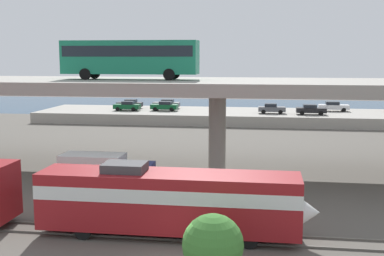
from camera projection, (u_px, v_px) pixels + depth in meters
rail_strip_near at (188, 240)px, 27.70m from camera, size 110.00×0.12×0.12m
rail_strip_far at (192, 231)px, 29.18m from camera, size 110.00×0.12×0.12m
train_locomotive at (181, 199)px, 28.21m from camera, size 15.81×3.04×4.18m
highway_overpass at (218, 88)px, 43.05m from camera, size 96.00×12.16×8.14m
transit_bus_on_overpass at (130, 56)px, 43.88m from camera, size 12.00×2.68×3.40m
service_truck_west at (105, 173)px, 36.81m from camera, size 6.80×2.46×3.04m
pier_parking_lot at (238, 116)px, 78.28m from camera, size 62.73×13.42×1.61m
parked_car_0 at (311, 109)px, 73.70m from camera, size 4.34×1.96×1.50m
parked_car_1 at (165, 106)px, 78.92m from camera, size 4.22×1.96×1.50m
parked_car_2 at (167, 104)px, 82.40m from camera, size 4.36×1.83×1.50m
parked_car_3 at (130, 104)px, 82.45m from camera, size 4.14×1.90×1.50m
parked_car_4 at (127, 106)px, 79.11m from camera, size 4.11×1.90×1.50m
parked_car_6 at (272, 108)px, 75.17m from camera, size 4.05×1.82×1.50m
parked_car_7 at (333, 106)px, 78.36m from camera, size 4.62×2.00×1.50m
harbor_water at (244, 107)px, 100.91m from camera, size 140.00×36.00×0.01m
shrub_right at (213, 245)px, 23.36m from camera, size 2.91×2.91×2.91m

